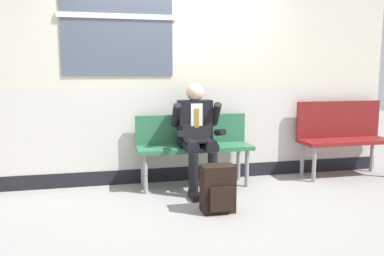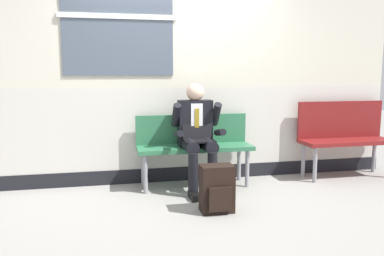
{
  "view_description": "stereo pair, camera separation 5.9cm",
  "coord_description": "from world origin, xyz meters",
  "px_view_note": "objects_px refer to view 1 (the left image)",
  "views": [
    {
      "loc": [
        -0.9,
        -4.21,
        1.38
      ],
      "look_at": [
        0.08,
        0.04,
        0.75
      ],
      "focal_mm": 36.26,
      "sensor_mm": 36.0,
      "label": 1
    },
    {
      "loc": [
        -0.84,
        -4.23,
        1.38
      ],
      "look_at": [
        0.08,
        0.04,
        0.75
      ],
      "focal_mm": 36.26,
      "sensor_mm": 36.0,
      "label": 2
    }
  ],
  "objects_px": {
    "bench_with_person": "(194,142)",
    "backpack": "(218,189)",
    "person_seated": "(197,133)",
    "bench_empty": "(342,133)"
  },
  "relations": [
    {
      "from": "bench_empty",
      "to": "backpack",
      "type": "distance_m",
      "value": 2.27
    },
    {
      "from": "bench_with_person",
      "to": "person_seated",
      "type": "bearing_deg",
      "value": -90.0
    },
    {
      "from": "bench_with_person",
      "to": "bench_empty",
      "type": "height_order",
      "value": "bench_empty"
    },
    {
      "from": "person_seated",
      "to": "bench_with_person",
      "type": "bearing_deg",
      "value": 90.0
    },
    {
      "from": "bench_with_person",
      "to": "backpack",
      "type": "bearing_deg",
      "value": -88.62
    },
    {
      "from": "person_seated",
      "to": "backpack",
      "type": "xyz_separation_m",
      "value": [
        0.02,
        -0.77,
        -0.44
      ]
    },
    {
      "from": "bench_with_person",
      "to": "backpack",
      "type": "relative_size",
      "value": 2.93
    },
    {
      "from": "person_seated",
      "to": "bench_empty",
      "type": "bearing_deg",
      "value": 5.77
    },
    {
      "from": "bench_with_person",
      "to": "person_seated",
      "type": "distance_m",
      "value": 0.24
    },
    {
      "from": "bench_with_person",
      "to": "backpack",
      "type": "height_order",
      "value": "bench_with_person"
    }
  ]
}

